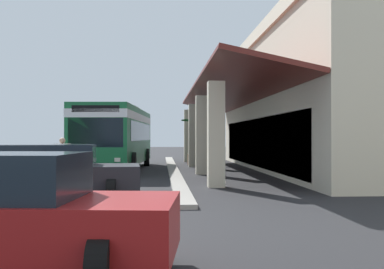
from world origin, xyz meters
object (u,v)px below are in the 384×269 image
(potted_palm, at_px, (194,151))
(transit_bus, at_px, (117,134))
(pedestrian, at_px, (62,157))
(parked_sedan_charcoal, at_px, (52,172))

(potted_palm, bearing_deg, transit_bus, -44.58)
(transit_bus, relative_size, potted_palm, 4.02)
(pedestrian, xyz_separation_m, potted_palm, (-11.65, 5.61, -0.11))
(pedestrian, bearing_deg, parked_sedan_charcoal, 8.36)
(transit_bus, height_order, potted_palm, transit_bus)
(transit_bus, bearing_deg, parked_sedan_charcoal, -2.41)
(parked_sedan_charcoal, bearing_deg, pedestrian, -171.64)
(transit_bus, relative_size, parked_sedan_charcoal, 2.51)
(parked_sedan_charcoal, relative_size, potted_palm, 1.60)
(transit_bus, distance_m, parked_sedan_charcoal, 12.77)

